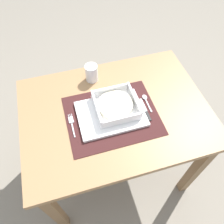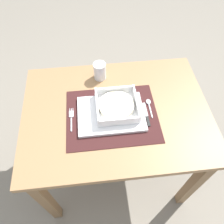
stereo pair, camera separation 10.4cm
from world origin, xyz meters
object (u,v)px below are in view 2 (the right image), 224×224
at_px(dining_table, 116,123).
at_px(drinking_glass, 100,71).
at_px(butter_knife, 147,116).
at_px(fork, 71,118).
at_px(spoon, 149,104).
at_px(porridge_bowl, 117,107).

height_order(dining_table, drinking_glass, drinking_glass).
bearing_deg(butter_knife, dining_table, 158.93).
height_order(fork, spoon, spoon).
relative_size(spoon, drinking_glass, 1.18).
distance_m(dining_table, porridge_bowl, 0.15).
xyz_separation_m(fork, butter_knife, (0.36, -0.03, 0.00)).
height_order(spoon, drinking_glass, drinking_glass).
bearing_deg(fork, porridge_bowl, 3.10).
height_order(spoon, butter_knife, spoon).
bearing_deg(porridge_bowl, dining_table, 122.18).
distance_m(dining_table, butter_knife, 0.19).
height_order(dining_table, spoon, spoon).
xyz_separation_m(dining_table, drinking_glass, (-0.06, 0.23, 0.15)).
relative_size(fork, butter_knife, 0.96).
bearing_deg(fork, butter_knife, -5.94).
bearing_deg(dining_table, spoon, 6.71).
bearing_deg(butter_knife, porridge_bowl, 159.99).
bearing_deg(dining_table, drinking_glass, 104.45).
bearing_deg(drinking_glass, spoon, -43.63).
bearing_deg(drinking_glass, fork, -121.74).
bearing_deg(drinking_glass, dining_table, -75.55).
relative_size(dining_table, porridge_bowl, 4.69).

